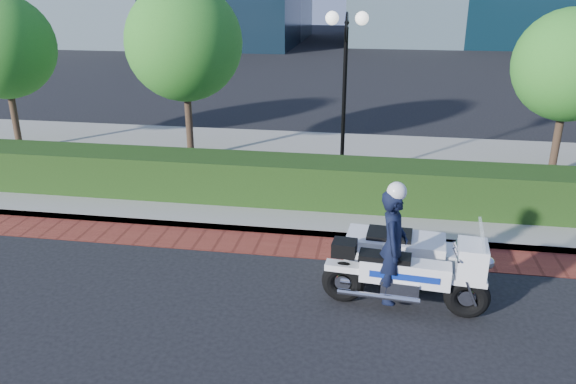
% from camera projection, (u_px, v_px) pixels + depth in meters
% --- Properties ---
extents(ground, '(120.00, 120.00, 0.00)m').
position_uv_depth(ground, '(264.00, 282.00, 10.01)').
color(ground, black).
rests_on(ground, ground).
extents(brick_strip, '(60.00, 1.00, 0.01)m').
position_uv_depth(brick_strip, '(278.00, 245.00, 11.40)').
color(brick_strip, maroon).
rests_on(brick_strip, ground).
extents(sidewalk, '(60.00, 8.00, 0.15)m').
position_uv_depth(sidewalk, '(307.00, 171.00, 15.52)').
color(sidewalk, gray).
rests_on(sidewalk, ground).
extents(hedge_main, '(18.00, 1.20, 1.00)m').
position_uv_depth(hedge_main, '(294.00, 181.00, 13.10)').
color(hedge_main, black).
rests_on(hedge_main, sidewalk).
extents(lamppost, '(1.02, 0.70, 4.21)m').
position_uv_depth(lamppost, '(345.00, 71.00, 13.61)').
color(lamppost, black).
rests_on(lamppost, sidewalk).
extents(tree_a, '(3.00, 3.00, 4.58)m').
position_uv_depth(tree_a, '(2.00, 47.00, 16.22)').
color(tree_a, '#332319').
rests_on(tree_a, sidewalk).
extents(tree_b, '(3.20, 3.20, 4.89)m').
position_uv_depth(tree_b, '(184.00, 43.00, 15.32)').
color(tree_b, '#332319').
rests_on(tree_b, sidewalk).
extents(tree_c, '(2.80, 2.80, 4.30)m').
position_uv_depth(tree_c, '(570.00, 65.00, 13.95)').
color(tree_c, '#332319').
rests_on(tree_c, sidewalk).
extents(police_motorcycle, '(2.70, 1.99, 2.18)m').
position_uv_depth(police_motorcycle, '(400.00, 257.00, 9.31)').
color(police_motorcycle, black).
rests_on(police_motorcycle, ground).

